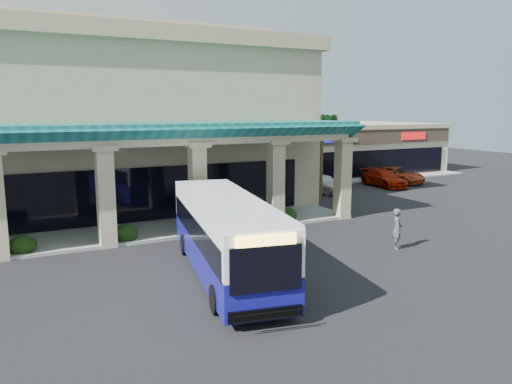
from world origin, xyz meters
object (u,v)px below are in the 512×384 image
car_silver (323,183)px  car_red (384,178)px  pedestrian (397,229)px  transit_bus (225,237)px  car_gray (397,175)px

car_silver → car_red: (6.27, 0.15, -0.04)m
car_red → pedestrian: bearing=-125.5°
transit_bus → car_gray: transit_bus is taller
car_red → car_gray: 2.60m
transit_bus → car_gray: bearing=44.8°
pedestrian → transit_bus: bearing=126.0°
car_silver → car_gray: 8.73m
car_gray → transit_bus: bearing=-157.3°
car_silver → transit_bus: bearing=-143.2°
pedestrian → car_silver: 15.75m
car_silver → car_gray: car_silver is taller
transit_bus → pedestrian: (8.45, -0.31, -0.57)m
pedestrian → car_gray: 21.52m
transit_bus → car_gray: 27.82m
car_silver → car_red: bearing=-6.3°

